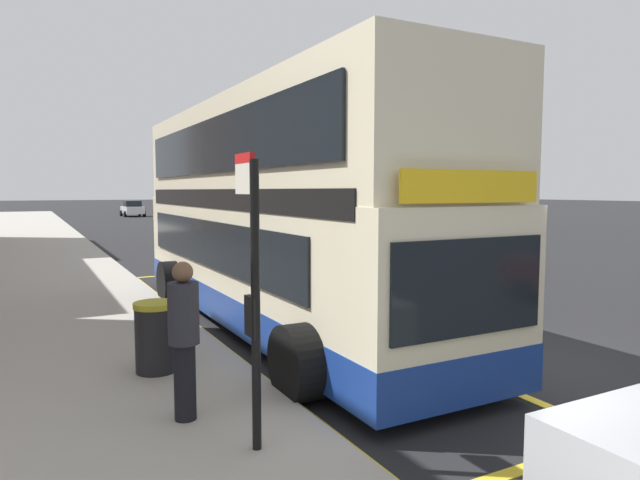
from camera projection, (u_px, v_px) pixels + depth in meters
ground_plane at (143, 231)px, 36.64m from camera, size 260.00×260.00×0.00m
pavement_near at (23, 234)px, 33.36m from camera, size 6.00×76.00×0.14m
double_decker_bus at (273, 221)px, 11.01m from camera, size 3.18×11.13×4.40m
bus_bay_markings at (262, 320)px, 11.50m from camera, size 2.91×14.07×0.01m
bus_stop_sign at (253, 279)px, 5.38m from camera, size 0.09×0.51×2.90m
parked_car_white_far at (132, 209)px, 57.25m from camera, size 2.09×4.20×1.62m
pedestrian_waiting_near_sign at (184, 334)px, 6.08m from camera, size 0.34×0.34×1.77m
litter_bin at (156, 337)px, 7.76m from camera, size 0.59×0.59×0.99m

